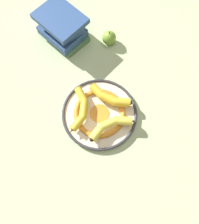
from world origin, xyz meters
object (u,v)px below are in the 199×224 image
Objects in this scene: banana_a at (81,110)px; book_stack at (63,28)px; banana_b at (109,97)px; decorative_bowl at (100,114)px; banana_c at (111,125)px; apple at (109,38)px.

banana_a is 0.80× the size of book_stack.
banana_a is at bearing -128.29° from banana_b.
banana_c is (-0.07, 0.03, 0.03)m from decorative_bowl.
banana_c is at bearing 153.59° from decorative_bowl.
banana_c is 0.68× the size of book_stack.
banana_b is 0.84× the size of book_stack.
book_stack reaches higher than banana_c.
book_stack reaches higher than apple.
banana_a is 0.38m from apple.
banana_c is 0.50m from book_stack.
banana_a is at bearing 151.22° from book_stack.
banana_c reaches higher than banana_a.
banana_c is at bearing -113.75° from banana_a.
banana_b and banana_c have the same top height.
banana_a is 1.17× the size of banana_c.
book_stack reaches higher than banana_b.
apple is at bearing -13.58° from banana_a.
apple reaches higher than banana_b.
banana_b is 2.62× the size of apple.
decorative_bowl is 0.08m from banana_b.
apple is (0.19, -0.38, -0.01)m from banana_c.
banana_a is at bearing 98.18° from apple.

